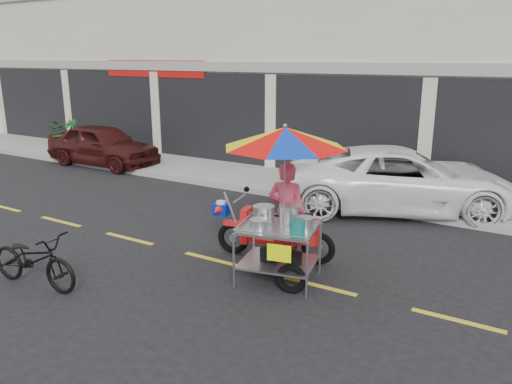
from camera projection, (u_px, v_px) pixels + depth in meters
The scene contains 9 objects.
ground at pixel (320, 286), 7.65m from camera, with size 90.00×90.00×0.00m, color black.
sidewalk at pixel (412, 197), 12.18m from camera, with size 45.00×3.00×0.15m, color gray.
centerline at pixel (320, 286), 7.65m from camera, with size 42.00×0.10×0.01m, color gold.
maroon_sedan at pixel (103, 145), 15.92m from camera, with size 1.56×3.89×1.32m, color #37100F.
white_pickup at pixel (402, 180), 11.25m from camera, with size 2.38×5.17×1.44m, color white.
plant_tall at pixel (59, 133), 18.71m from camera, with size 0.87×0.75×0.96m, color #144B19.
plant_short at pixel (71, 133), 18.37m from camera, with size 0.57×0.57×1.02m, color #144B19.
near_bicycle at pixel (34, 259), 7.55m from camera, with size 0.58×1.67×0.87m, color black.
food_vendor_rig at pixel (283, 180), 7.78m from camera, with size 2.74×2.24×2.47m.
Camera 1 is at (2.76, -6.50, 3.42)m, focal length 35.00 mm.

